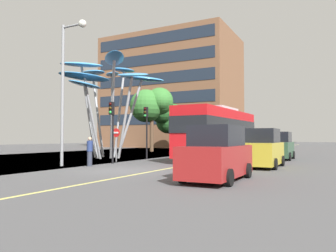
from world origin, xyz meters
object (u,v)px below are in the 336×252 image
object	(u,v)px
traffic_light_kerb_far	(146,122)
street_lamp	(68,75)
red_bus	(219,131)
pedestrian	(90,151)
traffic_light_kerb_near	(112,119)
traffic_light_island_mid	(173,129)
car_parked_mid	(262,149)
car_parked_far	(279,147)
leaf_sculpture	(107,79)
no_entry_sign	(116,139)
car_parked_near	(217,155)

from	to	relation	value
traffic_light_kerb_far	street_lamp	bearing A→B (deg)	-97.37
red_bus	pedestrian	bearing A→B (deg)	-120.09
pedestrian	street_lamp	bearing A→B (deg)	-151.23
traffic_light_kerb_near	traffic_light_kerb_far	distance (m)	4.58
traffic_light_island_mid	street_lamp	bearing A→B (deg)	-95.18
traffic_light_kerb_near	car_parked_mid	xyz separation A→B (m)	(8.92, 1.83, -1.82)
car_parked_far	leaf_sculpture	bearing A→B (deg)	-161.32
leaf_sculpture	car_parked_far	size ratio (longest dim) A/B	2.51
traffic_light_island_mid	car_parked_far	size ratio (longest dim) A/B	0.84
red_bus	no_entry_sign	distance (m)	7.56
no_entry_sign	traffic_light_kerb_far	bearing A→B (deg)	81.08
car_parked_mid	street_lamp	distance (m)	11.85
pedestrian	red_bus	bearing A→B (deg)	59.91
car_parked_mid	car_parked_far	bearing A→B (deg)	91.23
car_parked_near	street_lamp	bearing A→B (deg)	168.54
traffic_light_kerb_far	traffic_light_island_mid	world-z (taller)	traffic_light_kerb_far
leaf_sculpture	traffic_light_island_mid	xyz separation A→B (m)	(3.99, 4.27, -4.09)
leaf_sculpture	traffic_light_kerb_far	size ratio (longest dim) A/B	2.43
traffic_light_island_mid	car_parked_mid	xyz separation A→B (m)	(9.04, -7.14, -1.37)
leaf_sculpture	car_parked_mid	distance (m)	14.41
traffic_light_kerb_far	car_parked_near	xyz separation A→B (m)	(8.76, -9.23, -1.89)
traffic_light_kerb_far	car_parked_far	distance (m)	10.23
red_bus	car_parked_far	size ratio (longest dim) A/B	2.81
car_parked_mid	car_parked_far	size ratio (longest dim) A/B	1.08
traffic_light_kerb_far	red_bus	bearing A→B (deg)	20.03
car_parked_far	street_lamp	world-z (taller)	street_lamp
traffic_light_kerb_near	street_lamp	xyz separation A→B (m)	(-1.17, -2.69, 2.44)
traffic_light_island_mid	red_bus	bearing A→B (deg)	-26.66
traffic_light_kerb_far	street_lamp	size ratio (longest dim) A/B	0.48
leaf_sculpture	traffic_light_island_mid	world-z (taller)	leaf_sculpture
car_parked_mid	traffic_light_kerb_far	bearing A→B (deg)	163.31
pedestrian	traffic_light_island_mid	bearing A→B (deg)	90.50
traffic_light_kerb_far	car_parked_far	world-z (taller)	traffic_light_kerb_far
red_bus	leaf_sculpture	world-z (taller)	leaf_sculpture
traffic_light_kerb_far	car_parked_far	size ratio (longest dim) A/B	1.03
car_parked_near	no_entry_sign	xyz separation A→B (m)	(-9.25, 6.10, 0.55)
car_parked_near	pedestrian	world-z (taller)	car_parked_near
traffic_light_kerb_far	car_parked_near	world-z (taller)	traffic_light_kerb_far
red_bus	car_parked_mid	bearing A→B (deg)	-49.01
car_parked_near	street_lamp	world-z (taller)	street_lamp
no_entry_sign	traffic_light_kerb_near	bearing A→B (deg)	-63.34
red_bus	street_lamp	distance (m)	11.42
leaf_sculpture	traffic_light_kerb_far	distance (m)	5.28
car_parked_far	pedestrian	bearing A→B (deg)	-128.36
traffic_light_kerb_near	street_lamp	bearing A→B (deg)	-113.53
traffic_light_island_mid	car_parked_mid	distance (m)	11.60
traffic_light_kerb_near	street_lamp	size ratio (longest dim) A/B	0.47
leaf_sculpture	traffic_light_kerb_far	world-z (taller)	leaf_sculpture
street_lamp	pedestrian	bearing A→B (deg)	28.77
traffic_light_kerb_near	traffic_light_island_mid	world-z (taller)	traffic_light_kerb_near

